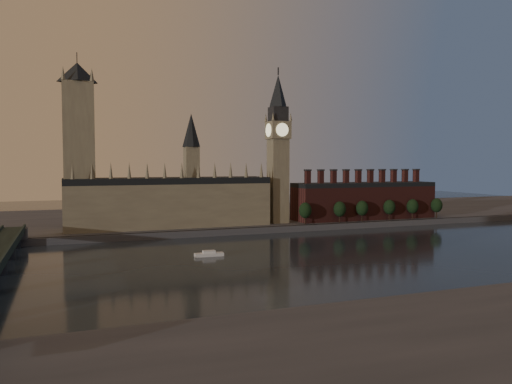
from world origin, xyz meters
TOP-DOWN VIEW (x-y plane):
  - ground at (0.00, 0.00)m, footprint 900.00×900.00m
  - north_bank at (0.00, 178.04)m, footprint 900.00×182.00m
  - palace_of_westminster at (-64.41, 114.91)m, footprint 130.00×30.30m
  - victoria_tower at (-120.00, 115.00)m, footprint 24.00×24.00m
  - big_ben at (10.00, 110.00)m, footprint 15.00×15.00m
  - chimney_block at (80.00, 110.00)m, footprint 110.00×25.00m
  - embankment_tree_0 at (23.23, 94.03)m, footprint 8.60×8.60m
  - embankment_tree_1 at (49.96, 94.10)m, footprint 8.60×8.60m
  - embankment_tree_2 at (68.38, 94.47)m, footprint 8.60×8.60m
  - embankment_tree_3 at (91.80, 94.98)m, footprint 8.60×8.60m
  - embankment_tree_4 at (111.93, 94.50)m, footprint 8.60×8.60m
  - embankment_tree_5 at (134.58, 95.06)m, footprint 8.60×8.60m
  - river_boat at (-63.24, 25.18)m, footprint 14.39×4.86m

SIDE VIEW (x-z plane):
  - ground at x=0.00m, z-range 0.00..0.00m
  - river_boat at x=-63.24m, z-range -0.33..2.50m
  - north_bank at x=0.00m, z-range 0.00..4.00m
  - embankment_tree_0 at x=23.23m, z-range 6.03..20.91m
  - embankment_tree_1 at x=49.96m, z-range 6.03..20.91m
  - embankment_tree_2 at x=68.38m, z-range 6.03..20.91m
  - embankment_tree_3 at x=91.80m, z-range 6.03..20.91m
  - embankment_tree_4 at x=111.93m, z-range 6.03..20.91m
  - embankment_tree_5 at x=134.58m, z-range 6.03..20.91m
  - chimney_block at x=80.00m, z-range -0.68..36.32m
  - palace_of_westminster at x=-64.41m, z-range -15.37..58.63m
  - big_ben at x=10.00m, z-range 3.33..110.33m
  - victoria_tower at x=-120.00m, z-range 5.09..113.09m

